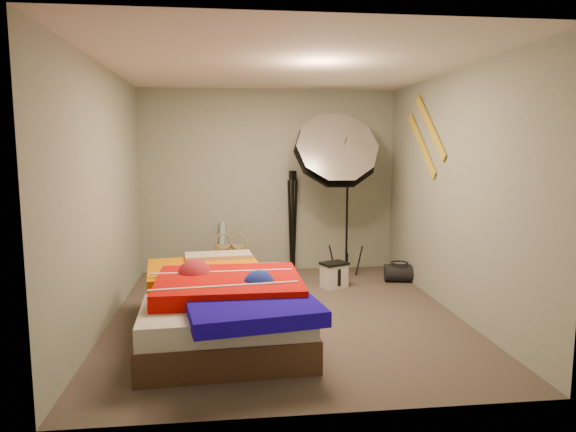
{
  "coord_description": "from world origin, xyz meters",
  "views": [
    {
      "loc": [
        -0.57,
        -5.08,
        1.72
      ],
      "look_at": [
        0.1,
        0.6,
        0.95
      ],
      "focal_mm": 32.0,
      "sensor_mm": 36.0,
      "label": 1
    }
  ],
  "objects": [
    {
      "name": "wall_front",
      "position": [
        0.0,
        -2.0,
        1.25
      ],
      "size": [
        3.5,
        0.0,
        3.5
      ],
      "primitive_type": "plane",
      "rotation": [
        -1.57,
        0.0,
        0.0
      ],
      "color": "#949C8B",
      "rests_on": "floor"
    },
    {
      "name": "wall_stripe_lower",
      "position": [
        1.73,
        0.85,
        1.75
      ],
      "size": [
        0.02,
        0.91,
        0.78
      ],
      "primitive_type": "cube",
      "rotation": [
        0.7,
        0.0,
        0.0
      ],
      "color": "gold",
      "rests_on": "wall_right"
    },
    {
      "name": "wall_stripe_upper",
      "position": [
        1.73,
        0.6,
        1.95
      ],
      "size": [
        0.02,
        0.91,
        0.78
      ],
      "primitive_type": "cube",
      "rotation": [
        0.7,
        0.0,
        0.0
      ],
      "color": "gold",
      "rests_on": "wall_right"
    },
    {
      "name": "camera_tripod",
      "position": [
        0.31,
        1.88,
        0.8
      ],
      "size": [
        0.1,
        0.1,
        1.4
      ],
      "color": "black",
      "rests_on": "floor"
    },
    {
      "name": "floor",
      "position": [
        0.0,
        0.0,
        0.0
      ],
      "size": [
        4.0,
        4.0,
        0.0
      ],
      "primitive_type": "plane",
      "color": "#4C433A",
      "rests_on": "ground"
    },
    {
      "name": "wrapping_roll",
      "position": [
        -0.66,
        1.9,
        0.35
      ],
      "size": [
        0.13,
        0.21,
        0.7
      ],
      "primitive_type": "cylinder",
      "rotation": [
        -0.17,
        0.0,
        -0.26
      ],
      "color": "#4D9DC0",
      "rests_on": "floor"
    },
    {
      "name": "duffel_bag",
      "position": [
        1.61,
        1.15,
        0.11
      ],
      "size": [
        0.41,
        0.29,
        0.23
      ],
      "primitive_type": "cylinder",
      "rotation": [
        0.0,
        1.57,
        -0.18
      ],
      "color": "black",
      "rests_on": "floor"
    },
    {
      "name": "tote_bag",
      "position": [
        -0.54,
        1.62,
        0.22
      ],
      "size": [
        0.44,
        0.19,
        0.46
      ],
      "primitive_type": "cube",
      "rotation": [
        -0.14,
        0.0,
        -0.0
      ],
      "color": "tan",
      "rests_on": "floor"
    },
    {
      "name": "camera_case",
      "position": [
        0.72,
        0.99,
        0.14
      ],
      "size": [
        0.35,
        0.31,
        0.29
      ],
      "primitive_type": "cube",
      "rotation": [
        0.0,
        0.0,
        0.42
      ],
      "color": "silver",
      "rests_on": "floor"
    },
    {
      "name": "ceiling",
      "position": [
        0.0,
        0.0,
        2.5
      ],
      "size": [
        4.0,
        4.0,
        0.0
      ],
      "primitive_type": "plane",
      "rotation": [
        3.14,
        0.0,
        0.0
      ],
      "color": "silver",
      "rests_on": "wall_back"
    },
    {
      "name": "bed",
      "position": [
        -0.63,
        -0.49,
        0.3
      ],
      "size": [
        1.58,
        2.25,
        0.59
      ],
      "color": "#4B3121",
      "rests_on": "floor"
    },
    {
      "name": "photo_umbrella",
      "position": [
        0.81,
        1.41,
        1.64
      ],
      "size": [
        1.33,
        1.02,
        2.29
      ],
      "color": "black",
      "rests_on": "floor"
    },
    {
      "name": "wall_left",
      "position": [
        -1.75,
        0.0,
        1.25
      ],
      "size": [
        0.0,
        4.0,
        4.0
      ],
      "primitive_type": "plane",
      "rotation": [
        1.57,
        0.0,
        1.57
      ],
      "color": "#949C8B",
      "rests_on": "floor"
    },
    {
      "name": "wall_back",
      "position": [
        0.0,
        2.0,
        1.25
      ],
      "size": [
        3.5,
        0.0,
        3.5
      ],
      "primitive_type": "plane",
      "rotation": [
        1.57,
        0.0,
        0.0
      ],
      "color": "#949C8B",
      "rests_on": "floor"
    },
    {
      "name": "wall_right",
      "position": [
        1.75,
        0.0,
        1.25
      ],
      "size": [
        0.0,
        4.0,
        4.0
      ],
      "primitive_type": "plane",
      "rotation": [
        1.57,
        0.0,
        -1.57
      ],
      "color": "#949C8B",
      "rests_on": "floor"
    }
  ]
}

